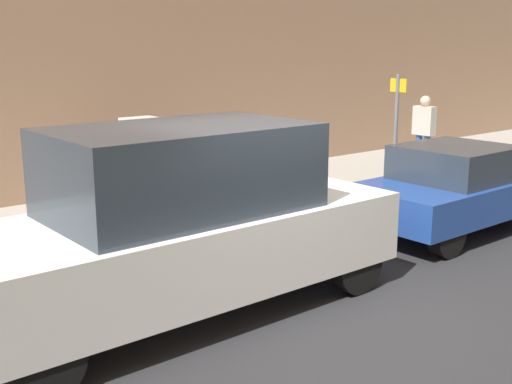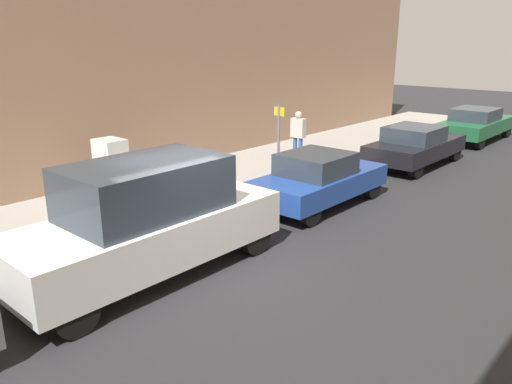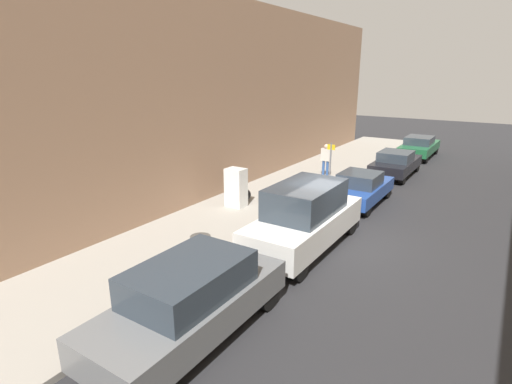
{
  "view_description": "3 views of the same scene",
  "coord_description": "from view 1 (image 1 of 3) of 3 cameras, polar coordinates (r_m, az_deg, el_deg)",
  "views": [
    {
      "loc": [
        5.13,
        -4.57,
        3.01
      ],
      "look_at": [
        -2.54,
        1.7,
        0.74
      ],
      "focal_mm": 45.0,
      "sensor_mm": 36.0,
      "label": 1
    },
    {
      "loc": [
        6.36,
        -5.87,
        4.2
      ],
      "look_at": [
        -1.09,
        2.5,
        0.77
      ],
      "focal_mm": 35.0,
      "sensor_mm": 36.0,
      "label": 2
    },
    {
      "loc": [
        4.46,
        -11.73,
        5.54
      ],
      "look_at": [
        -2.72,
        -0.68,
        1.55
      ],
      "focal_mm": 28.0,
      "sensor_mm": 36.0,
      "label": 3
    }
  ],
  "objects": [
    {
      "name": "parked_van_white",
      "position": [
        7.23,
        -6.56,
        -2.67
      ],
      "size": [
        1.95,
        5.18,
        2.16
      ],
      "color": "silver",
      "rests_on": "ground"
    },
    {
      "name": "parked_hatchback_blue",
      "position": [
        11.11,
        17.62,
        0.43
      ],
      "size": [
        1.77,
        4.04,
        1.43
      ],
      "color": "#23479E",
      "rests_on": "ground"
    },
    {
      "name": "ground_plane",
      "position": [
        7.5,
        2.27,
        -10.74
      ],
      "size": [
        80.0,
        80.0,
        0.0
      ],
      "primitive_type": "plane",
      "color": "#28282B"
    },
    {
      "name": "trash_bag",
      "position": [
        12.22,
        -6.48,
        0.54
      ],
      "size": [
        0.5,
        0.5,
        0.5
      ],
      "primitive_type": "sphere",
      "color": "black",
      "rests_on": "sidewalk_slab"
    },
    {
      "name": "pedestrian_walking_far",
      "position": [
        15.1,
        14.69,
        5.53
      ],
      "size": [
        0.5,
        0.23,
        1.75
      ],
      "rotation": [
        0.0,
        0.0,
        3.4
      ],
      "color": "#2D5193",
      "rests_on": "sidewalk_slab"
    },
    {
      "name": "sidewalk_slab",
      "position": [
        10.78,
        -12.66,
        -3.18
      ],
      "size": [
        4.46,
        44.0,
        0.16
      ],
      "primitive_type": "cube",
      "color": "#9E998E",
      "rests_on": "ground"
    },
    {
      "name": "street_sign_post",
      "position": [
        12.05,
        12.31,
        5.33
      ],
      "size": [
        0.36,
        0.07,
        2.35
      ],
      "color": "slate",
      "rests_on": "sidewalk_slab"
    },
    {
      "name": "discarded_refrigerator",
      "position": [
        11.59,
        -9.73,
        2.53
      ],
      "size": [
        0.78,
        0.62,
        1.6
      ],
      "color": "white",
      "rests_on": "sidewalk_slab"
    }
  ]
}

